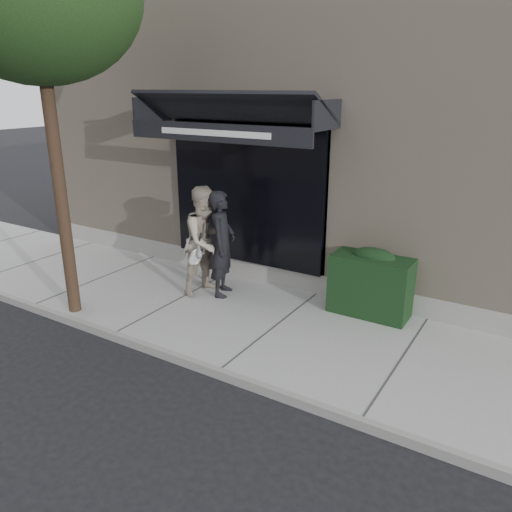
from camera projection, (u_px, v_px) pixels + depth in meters
The scene contains 7 objects.
ground at pixel (276, 332), 7.99m from camera, with size 80.00×80.00×0.00m, color black.
sidewalk at pixel (276, 329), 7.98m from camera, with size 20.00×3.00×0.12m, color #979792.
curb at pixel (219, 373), 6.73m from camera, with size 20.00×0.10×0.14m, color gray.
building_facade at pixel (387, 133), 11.10m from camera, with size 14.30×8.04×5.64m.
hedge at pixel (372, 283), 8.24m from camera, with size 1.30×0.70×1.14m.
pedestrian_front at pixel (222, 244), 8.86m from camera, with size 0.77×0.92×1.92m.
pedestrian_back at pixel (206, 240), 8.96m from camera, with size 0.97×1.12×1.98m.
Camera 1 is at (3.49, -6.26, 3.75)m, focal length 35.00 mm.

